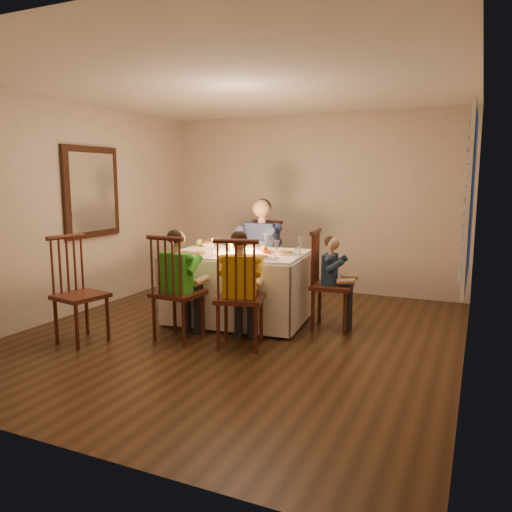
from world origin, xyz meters
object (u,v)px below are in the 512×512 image
at_px(chair_near_right, 240,346).
at_px(child_teal, 331,329).
at_px(child_green, 179,339).
at_px(adult, 261,303).
at_px(child_yellow, 240,346).
at_px(chair_end, 331,329).
at_px(serving_bowl, 208,245).
at_px(chair_near_left, 179,339).
at_px(chair_adult, 261,303).
at_px(chair_extra, 83,342).
at_px(dining_table, 239,272).

distance_m(chair_near_right, child_teal, 1.16).
bearing_deg(child_green, adult, -92.36).
xyz_separation_m(child_yellow, child_teal, (0.67, 0.95, 0.00)).
relative_size(chair_near_right, chair_end, 1.00).
relative_size(chair_near_right, child_teal, 1.07).
distance_m(adult, serving_bowl, 1.12).
bearing_deg(chair_end, chair_near_left, 121.47).
height_order(chair_adult, adult, adult).
bearing_deg(adult, chair_extra, -113.23).
distance_m(dining_table, chair_near_right, 1.10).
bearing_deg(chair_near_right, child_teal, -140.30).
relative_size(child_teal, serving_bowl, 5.21).
bearing_deg(chair_adult, child_yellow, -71.73).
relative_size(chair_extra, adult, 0.79).
bearing_deg(adult, chair_end, -30.22).
bearing_deg(child_yellow, adult, -88.08).
xyz_separation_m(child_yellow, serving_bowl, (-1.00, 1.12, 0.84)).
bearing_deg(child_teal, adult, 52.80).
bearing_deg(serving_bowl, chair_near_right, -48.30).
height_order(child_green, serving_bowl, serving_bowl).
bearing_deg(child_teal, serving_bowl, 78.69).
height_order(dining_table, chair_end, dining_table).
distance_m(chair_near_left, child_teal, 1.70).
bearing_deg(dining_table, chair_near_left, -111.31).
relative_size(dining_table, chair_near_right, 1.50).
relative_size(chair_near_right, chair_extra, 1.01).
height_order(adult, child_yellow, adult).
bearing_deg(child_green, chair_near_left, -0.00).
height_order(chair_end, child_teal, chair_end).
distance_m(chair_end, serving_bowl, 1.88).
bearing_deg(chair_extra, child_green, -49.31).
xyz_separation_m(chair_end, child_green, (-1.35, -1.02, 0.00)).
height_order(chair_extra, child_teal, chair_extra).
xyz_separation_m(chair_near_right, serving_bowl, (-1.00, 1.12, 0.84)).
xyz_separation_m(child_green, child_teal, (1.35, 1.02, 0.00)).
bearing_deg(child_teal, child_yellow, 139.07).
height_order(chair_near_left, chair_extra, chair_near_left).
xyz_separation_m(chair_extra, child_teal, (2.21, 1.51, 0.00)).
relative_size(child_green, serving_bowl, 5.78).
bearing_deg(adult, child_teal, -30.22).
relative_size(chair_adult, serving_bowl, 5.56).
height_order(chair_near_right, child_yellow, child_yellow).
bearing_deg(child_teal, child_green, 121.47).
bearing_deg(serving_bowl, child_green, -75.14).
relative_size(adult, child_teal, 1.34).
xyz_separation_m(child_green, serving_bowl, (-0.32, 1.19, 0.84)).
xyz_separation_m(chair_extra, child_yellow, (1.54, 0.56, 0.00)).
distance_m(chair_near_left, serving_bowl, 1.49).
bearing_deg(chair_end, chair_extra, 118.81).
distance_m(chair_near_right, adult, 1.75).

